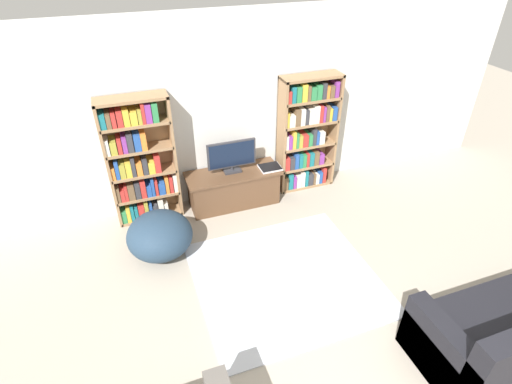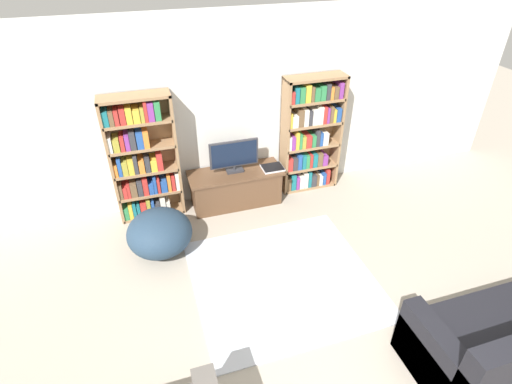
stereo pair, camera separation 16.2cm
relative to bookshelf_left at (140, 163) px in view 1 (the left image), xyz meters
name	(u,v)px [view 1 (the left image)]	position (x,y,z in m)	size (l,w,h in m)	color
wall_back	(229,111)	(1.28, 0.18, 0.46)	(8.80, 0.06, 2.60)	silver
bookshelf_left	(140,163)	(0.00, 0.00, 0.00)	(0.86, 0.30, 1.73)	#93704C
bookshelf_right	(305,134)	(2.37, 0.00, 0.02)	(0.86, 0.30, 1.73)	#93704C
tv_stand	(234,188)	(1.21, -0.13, -0.58)	(1.33, 0.51, 0.52)	brown
television	(232,156)	(1.21, -0.10, -0.07)	(0.68, 0.16, 0.46)	#2D2D33
laptop	(270,167)	(1.74, -0.20, -0.31)	(0.30, 0.25, 0.03)	silver
area_rug	(285,278)	(1.32, -1.78, -0.83)	(2.02, 1.89, 0.02)	#B2B7C1
beanbag_ottoman	(160,235)	(0.06, -0.85, -0.56)	(0.79, 0.79, 0.55)	#23384C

